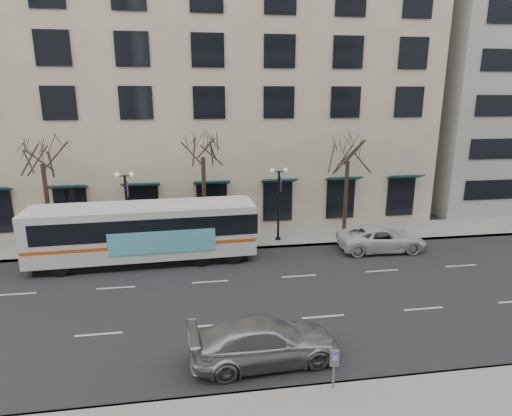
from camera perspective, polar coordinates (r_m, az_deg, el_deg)
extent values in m
plane|color=black|center=(21.89, -5.84, -12.27)|extent=(160.00, 160.00, 0.00)
cube|color=gray|center=(30.68, 2.65, -3.87)|extent=(80.00, 4.00, 0.15)
cube|color=#BAAA8E|center=(40.52, -10.91, 17.60)|extent=(40.00, 20.00, 24.00)
cylinder|color=black|center=(30.57, -25.96, -0.02)|extent=(0.28, 0.28, 5.74)
cylinder|color=black|center=(29.13, -6.90, 0.95)|extent=(0.28, 0.28, 5.95)
cylinder|color=black|center=(31.10, 11.86, 1.17)|extent=(0.28, 0.28, 5.46)
cylinder|color=black|center=(28.97, -16.76, -0.65)|extent=(0.16, 0.16, 5.00)
cylinder|color=black|center=(29.67, -16.41, -5.02)|extent=(0.36, 0.36, 0.30)
cube|color=black|center=(28.43, -17.13, 4.11)|extent=(0.90, 0.06, 0.06)
sphere|color=silver|center=(28.49, -18.04, 4.26)|extent=(0.32, 0.32, 0.32)
sphere|color=silver|center=(28.35, -16.24, 4.35)|extent=(0.32, 0.32, 0.32)
cube|color=#752283|center=(28.58, -16.76, 2.45)|extent=(0.04, 0.45, 1.00)
cylinder|color=black|center=(29.23, 3.01, 0.12)|extent=(0.16, 0.16, 5.00)
cylinder|color=black|center=(29.92, 2.95, -4.23)|extent=(0.36, 0.36, 0.30)
cube|color=black|center=(28.70, 3.08, 4.86)|extent=(0.90, 0.06, 0.06)
sphere|color=silver|center=(28.59, 2.19, 5.03)|extent=(0.32, 0.32, 0.32)
sphere|color=silver|center=(28.77, 3.96, 5.07)|extent=(0.32, 0.32, 0.32)
cube|color=#752283|center=(28.88, 3.29, 3.20)|extent=(0.04, 0.45, 1.00)
cube|color=silver|center=(26.66, -14.73, -2.91)|extent=(13.41, 3.41, 3.05)
cube|color=black|center=(27.22, -14.49, -6.36)|extent=(12.33, 3.02, 0.50)
cube|color=black|center=(26.50, -14.08, -1.91)|extent=(12.88, 3.43, 1.22)
cube|color=#D25413|center=(26.82, -14.65, -3.99)|extent=(13.28, 3.44, 0.20)
cube|color=#59C1DA|center=(25.30, -12.36, -4.47)|extent=(6.10, 0.31, 1.33)
cube|color=silver|center=(26.23, -14.95, 0.33)|extent=(12.73, 3.09, 0.09)
cylinder|color=black|center=(26.71, -24.75, -7.16)|extent=(1.12, 0.35, 1.11)
cylinder|color=black|center=(29.03, -23.62, -5.29)|extent=(1.12, 0.35, 1.11)
cylinder|color=black|center=(25.90, -7.28, -6.51)|extent=(1.12, 0.35, 1.11)
cylinder|color=black|center=(28.29, -7.63, -4.63)|extent=(1.12, 0.35, 1.11)
cylinder|color=black|center=(26.08, -2.88, -6.25)|extent=(1.12, 0.35, 1.11)
cylinder|color=black|center=(28.45, -3.60, -4.41)|extent=(1.12, 0.35, 1.11)
imported|color=#ACB0B4|center=(17.14, 1.14, -17.34)|extent=(5.92, 2.74, 1.67)
imported|color=silver|center=(29.31, 16.37, -3.94)|extent=(5.79, 2.86, 1.58)
cylinder|color=slate|center=(16.00, 10.28, -21.05)|extent=(0.09, 0.09, 1.00)
cube|color=slate|center=(15.62, 10.40, -19.07)|extent=(0.34, 0.24, 0.56)
cube|color=blue|center=(15.50, 10.59, -19.02)|extent=(0.16, 0.04, 0.20)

